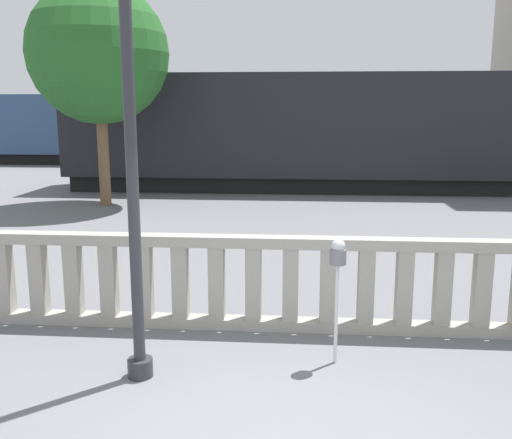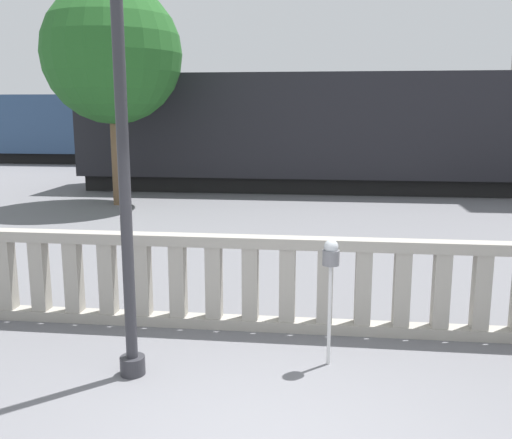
% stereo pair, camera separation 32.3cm
% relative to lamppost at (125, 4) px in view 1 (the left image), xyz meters
% --- Properties ---
extents(balustrade, '(15.99, 0.24, 1.24)m').
position_rel_lamppost_xyz_m(balustrade, '(1.59, 1.45, -3.21)').
color(balustrade, '#9E998E').
rests_on(balustrade, ground).
extents(lamppost, '(0.40, 0.40, 6.02)m').
position_rel_lamppost_xyz_m(lamppost, '(0.00, 0.00, 0.00)').
color(lamppost, '#2D2D33').
rests_on(lamppost, ground).
extents(parking_meter, '(0.19, 0.19, 1.45)m').
position_rel_lamppost_xyz_m(parking_meter, '(2.12, 0.51, -2.65)').
color(parking_meter, silver).
rests_on(parking_meter, ground).
extents(train_near, '(18.35, 2.97, 4.59)m').
position_rel_lamppost_xyz_m(train_near, '(2.88, 14.56, -1.74)').
color(train_near, black).
rests_on(train_near, ground).
extents(train_far, '(19.67, 3.09, 4.12)m').
position_rel_lamppost_xyz_m(train_far, '(-5.27, 23.69, -1.97)').
color(train_far, black).
rests_on(train_far, ground).
extents(tree_left, '(3.99, 3.99, 6.37)m').
position_rel_lamppost_xyz_m(tree_left, '(-4.09, 10.73, 0.54)').
color(tree_left, brown).
rests_on(tree_left, ground).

